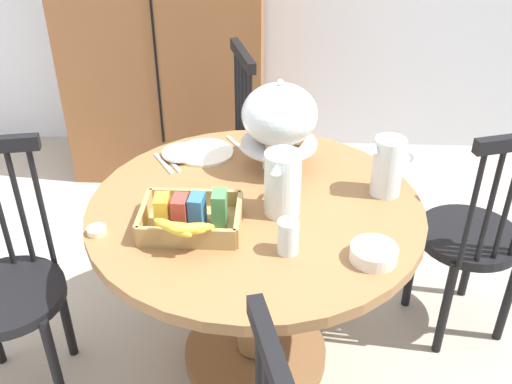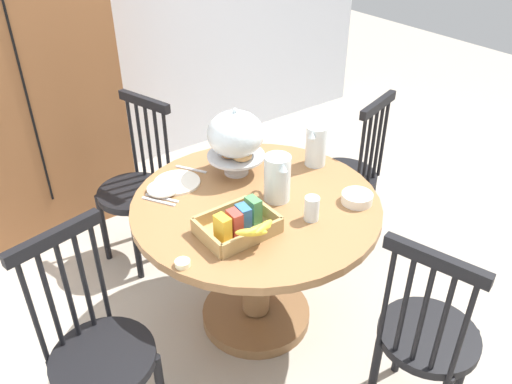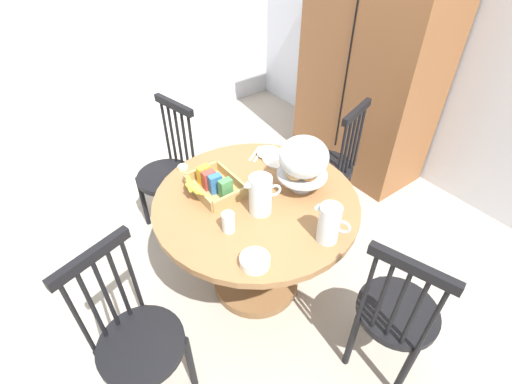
# 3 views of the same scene
# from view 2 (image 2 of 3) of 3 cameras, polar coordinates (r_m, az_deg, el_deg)

# --- Properties ---
(ground_plane) EXTENTS (10.00, 10.00, 0.00)m
(ground_plane) POSITION_cam_2_polar(r_m,az_deg,el_deg) (2.93, 0.29, -11.80)
(ground_plane) COLOR #A89E8E
(wooden_armoire) EXTENTS (1.18, 0.60, 1.96)m
(wooden_armoire) POSITION_cam_2_polar(r_m,az_deg,el_deg) (3.40, -25.09, 11.33)
(wooden_armoire) COLOR brown
(wooden_armoire) RESTS_ON ground_plane
(dining_table) EXTENTS (1.13, 1.13, 0.74)m
(dining_table) POSITION_cam_2_polar(r_m,az_deg,el_deg) (2.50, -0.00, -5.35)
(dining_table) COLOR olive
(dining_table) RESTS_ON ground_plane
(windsor_chair_near_window) EXTENTS (0.42, 0.42, 0.97)m
(windsor_chair_near_window) POSITION_cam_2_polar(r_m,az_deg,el_deg) (2.25, 18.01, -14.98)
(windsor_chair_near_window) COLOR black
(windsor_chair_near_window) RESTS_ON ground_plane
(windsor_chair_by_cabinet) EXTENTS (0.42, 0.42, 0.97)m
(windsor_chair_by_cabinet) POSITION_cam_2_polar(r_m,az_deg,el_deg) (3.14, 9.83, 1.56)
(windsor_chair_by_cabinet) COLOR black
(windsor_chair_by_cabinet) RESTS_ON ground_plane
(windsor_chair_facing_door) EXTENTS (0.42, 0.42, 0.97)m
(windsor_chair_facing_door) POSITION_cam_2_polar(r_m,az_deg,el_deg) (3.05, -12.88, 0.15)
(windsor_chair_facing_door) COLOR black
(windsor_chair_facing_door) RESTS_ON ground_plane
(windsor_chair_far_side) EXTENTS (0.41, 0.41, 0.97)m
(windsor_chair_far_side) POSITION_cam_2_polar(r_m,az_deg,el_deg) (2.18, -16.68, -16.63)
(windsor_chair_far_side) COLOR black
(windsor_chair_far_side) RESTS_ON ground_plane
(pastry_stand_with_dome) EXTENTS (0.28, 0.28, 0.34)m
(pastry_stand_with_dome) POSITION_cam_2_polar(r_m,az_deg,el_deg) (2.49, -2.24, 6.03)
(pastry_stand_with_dome) COLOR silver
(pastry_stand_with_dome) RESTS_ON dining_table
(orange_juice_pitcher) EXTENTS (0.12, 0.20, 0.22)m
(orange_juice_pitcher) POSITION_cam_2_polar(r_m,az_deg,el_deg) (2.34, 2.31, 1.31)
(orange_juice_pitcher) COLOR silver
(orange_juice_pitcher) RESTS_ON dining_table
(milk_pitcher) EXTENTS (0.18, 0.10, 0.21)m
(milk_pitcher) POSITION_cam_2_polar(r_m,az_deg,el_deg) (2.63, 6.54, 4.86)
(milk_pitcher) COLOR silver
(milk_pitcher) RESTS_ON dining_table
(cereal_basket) EXTENTS (0.32, 0.30, 0.12)m
(cereal_basket) POSITION_cam_2_polar(r_m,az_deg,el_deg) (2.14, -1.76, -3.57)
(cereal_basket) COLOR tan
(cereal_basket) RESTS_ON dining_table
(china_plate_large) EXTENTS (0.22, 0.22, 0.01)m
(china_plate_large) POSITION_cam_2_polar(r_m,az_deg,el_deg) (2.52, -8.58, 1.04)
(china_plate_large) COLOR white
(china_plate_large) RESTS_ON dining_table
(china_plate_small) EXTENTS (0.15, 0.15, 0.01)m
(china_plate_small) POSITION_cam_2_polar(r_m,az_deg,el_deg) (2.46, -10.07, 0.38)
(china_plate_small) COLOR white
(china_plate_small) RESTS_ON china_plate_large
(cereal_bowl) EXTENTS (0.14, 0.14, 0.04)m
(cereal_bowl) POSITION_cam_2_polar(r_m,az_deg,el_deg) (2.39, 10.94, -0.65)
(cereal_bowl) COLOR white
(cereal_bowl) RESTS_ON dining_table
(drinking_glass) EXTENTS (0.06, 0.06, 0.11)m
(drinking_glass) POSITION_cam_2_polar(r_m,az_deg,el_deg) (2.24, 6.08, -1.80)
(drinking_glass) COLOR silver
(drinking_glass) RESTS_ON dining_table
(butter_dish) EXTENTS (0.06, 0.06, 0.02)m
(butter_dish) POSITION_cam_2_polar(r_m,az_deg,el_deg) (2.03, -8.00, -7.68)
(butter_dish) COLOR beige
(butter_dish) RESTS_ON dining_table
(table_knife) EXTENTS (0.10, 0.15, 0.01)m
(table_knife) POSITION_cam_2_polar(r_m,az_deg,el_deg) (2.42, -10.19, -0.64)
(table_knife) COLOR silver
(table_knife) RESTS_ON dining_table
(dinner_fork) EXTENTS (0.10, 0.15, 0.01)m
(dinner_fork) POSITION_cam_2_polar(r_m,az_deg,el_deg) (2.40, -10.55, -1.01)
(dinner_fork) COLOR silver
(dinner_fork) RESTS_ON dining_table
(soup_spoon) EXTENTS (0.10, 0.15, 0.01)m
(soup_spoon) POSITION_cam_2_polar(r_m,az_deg,el_deg) (2.63, -7.08, 2.48)
(soup_spoon) COLOR silver
(soup_spoon) RESTS_ON dining_table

